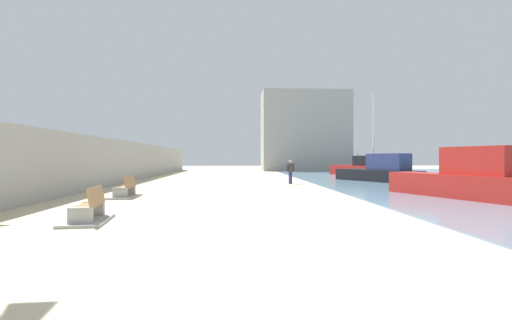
# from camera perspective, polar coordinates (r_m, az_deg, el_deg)

# --- Properties ---
(ground_plane) EXTENTS (120.00, 120.00, 0.00)m
(ground_plane) POSITION_cam_1_polar(r_m,az_deg,el_deg) (25.40, -4.63, -3.71)
(ground_plane) COLOR #C6B793
(seawall) EXTENTS (0.80, 64.00, 2.99)m
(seawall) POSITION_cam_1_polar(r_m,az_deg,el_deg) (26.61, -21.00, -0.33)
(seawall) COLOR #9E9E99
(seawall) RESTS_ON ground
(bench_near) EXTENTS (1.34, 2.22, 0.98)m
(bench_near) POSITION_cam_1_polar(r_m,az_deg,el_deg) (11.78, -23.63, -7.30)
(bench_near) COLOR #9E9E99
(bench_near) RESTS_ON ground
(bench_far) EXTENTS (1.12, 2.11, 0.98)m
(bench_far) POSITION_cam_1_polar(r_m,az_deg,el_deg) (18.34, -18.86, -4.56)
(bench_far) COLOR #9E9E99
(bench_far) RESTS_ON ground
(person_walking) EXTENTS (0.53, 0.22, 1.65)m
(person_walking) POSITION_cam_1_polar(r_m,az_deg,el_deg) (26.35, 5.14, -1.49)
(person_walking) COLOR navy
(person_walking) RESTS_ON ground
(boat_outer) EXTENTS (4.78, 7.20, 6.56)m
(boat_outer) POSITION_cam_1_polar(r_m,az_deg,el_deg) (29.89, 17.97, -1.60)
(boat_outer) COLOR black
(boat_outer) RESTS_ON water_bay
(boat_far_right) EXTENTS (4.58, 7.46, 4.99)m
(boat_far_right) POSITION_cam_1_polar(r_m,az_deg,el_deg) (39.30, 15.48, -1.17)
(boat_far_right) COLOR red
(boat_far_right) RESTS_ON water_bay
(boat_distant) EXTENTS (3.74, 7.04, 2.23)m
(boat_distant) POSITION_cam_1_polar(r_m,az_deg,el_deg) (19.05, 28.37, -2.55)
(boat_distant) COLOR red
(boat_distant) RESTS_ON water_bay
(boat_far_left) EXTENTS (4.03, 7.50, 2.35)m
(boat_far_left) POSITION_cam_1_polar(r_m,az_deg,el_deg) (44.84, 31.57, -0.86)
(boat_far_left) COLOR black
(boat_far_left) RESTS_ON water_bay
(harbor_building) EXTENTS (12.00, 6.00, 10.98)m
(harbor_building) POSITION_cam_1_polar(r_m,az_deg,el_deg) (54.35, 7.26, 4.23)
(harbor_building) COLOR #9E9E99
(harbor_building) RESTS_ON ground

